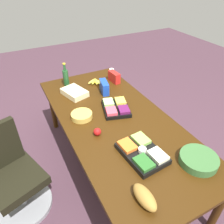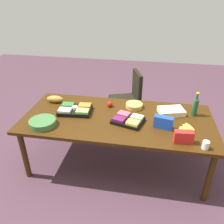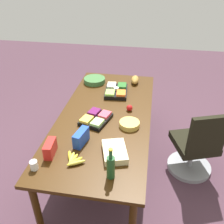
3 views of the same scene
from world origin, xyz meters
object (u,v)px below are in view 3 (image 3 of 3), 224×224
at_px(chip_bag_blue, 81,137).
at_px(banana_bunch, 73,160).
at_px(office_chair, 195,149).
at_px(salad_bowl, 95,80).
at_px(paper_cup, 34,165).
at_px(sheet_cake, 115,152).
at_px(apple_red, 129,108).
at_px(bread_loaf, 135,80).
at_px(chip_bowl, 129,124).
at_px(chip_bag_red, 50,148).
at_px(wine_bottle, 111,167).
at_px(conference_table, 105,119).
at_px(veggie_tray, 116,91).
at_px(fruit_platter, 96,119).

bearing_deg(chip_bag_blue, banana_bunch, 179.45).
xyz_separation_m(office_chair, salad_bowl, (0.86, 1.45, 0.42)).
bearing_deg(office_chair, salad_bowl, 59.25).
distance_m(paper_cup, banana_bunch, 0.35).
xyz_separation_m(sheet_cake, paper_cup, (-0.31, 0.68, 0.01)).
relative_size(apple_red, banana_bunch, 0.35).
distance_m(chip_bag_blue, bread_loaf, 1.57).
distance_m(chip_bag_blue, banana_bunch, 0.28).
distance_m(chip_bowl, chip_bag_red, 0.92).
bearing_deg(office_chair, banana_bunch, 123.42).
distance_m(wine_bottle, chip_bag_red, 0.66).
distance_m(conference_table, apple_red, 0.33).
xyz_separation_m(sheet_cake, banana_bunch, (-0.16, 0.36, -0.01)).
bearing_deg(chip_bag_blue, sheet_cake, -107.07).
bearing_deg(conference_table, office_chair, -90.29).
xyz_separation_m(sheet_cake, salad_bowl, (1.53, 0.55, 0.00)).
height_order(office_chair, veggie_tray, office_chair).
bearing_deg(sheet_cake, chip_bag_blue, 72.93).
relative_size(chip_bowl, bread_loaf, 0.95).
bearing_deg(chip_bag_red, salad_bowl, -2.10).
relative_size(sheet_cake, veggie_tray, 0.72).
bearing_deg(salad_bowl, veggie_tray, -127.13).
bearing_deg(wine_bottle, veggie_tray, 7.00).
height_order(office_chair, bread_loaf, office_chair).
bearing_deg(salad_bowl, bread_loaf, -81.65).
relative_size(wine_bottle, fruit_platter, 0.75).
xyz_separation_m(conference_table, fruit_platter, (-0.14, 0.08, 0.10)).
xyz_separation_m(conference_table, office_chair, (-0.01, -1.12, -0.32)).
bearing_deg(apple_red, fruit_platter, 128.92).
bearing_deg(banana_bunch, chip_bag_blue, -0.55).
xyz_separation_m(veggie_tray, chip_bowl, (-0.76, -0.27, -0.01)).
xyz_separation_m(chip_bag_blue, banana_bunch, (-0.27, 0.00, -0.05)).
bearing_deg(salad_bowl, chip_bowl, -148.32).
distance_m(chip_bag_red, chip_bag_blue, 0.32).
relative_size(chip_bag_red, banana_bunch, 0.93).
height_order(office_chair, fruit_platter, office_chair).
distance_m(fruit_platter, banana_bunch, 0.70).
bearing_deg(fruit_platter, bread_loaf, -18.12).
bearing_deg(chip_bowl, chip_bag_blue, 130.10).
height_order(office_chair, sheet_cake, office_chair).
height_order(veggie_tray, salad_bowl, veggie_tray).
bearing_deg(conference_table, apple_red, -62.03).
height_order(office_chair, chip_bag_red, office_chair).
height_order(conference_table, bread_loaf, bread_loaf).
distance_m(sheet_cake, chip_bag_blue, 0.38).
bearing_deg(chip_bowl, conference_table, 59.45).
xyz_separation_m(paper_cup, bread_loaf, (1.93, -0.73, 0.01)).
bearing_deg(apple_red, veggie_tray, 28.56).
distance_m(office_chair, apple_red, 0.95).
distance_m(office_chair, bread_loaf, 1.35).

